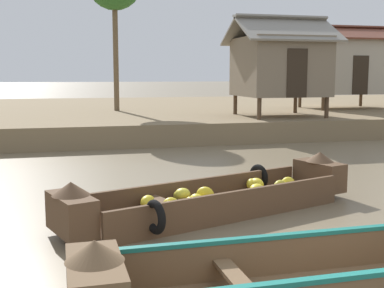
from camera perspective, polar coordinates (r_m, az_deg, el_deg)
ground_plane at (r=14.25m, az=-2.99°, el=-1.98°), size 300.00×300.00×0.00m
riverbank_strip at (r=26.61m, az=-8.33°, el=3.39°), size 160.00×20.00×0.77m
banana_boat at (r=8.90m, az=2.67°, el=-6.14°), size 5.72×2.89×0.89m
viewer_boat at (r=5.68m, az=13.93°, el=-14.44°), size 5.20×1.40×0.92m
stilt_house_mid_left at (r=20.55m, az=9.91°, el=8.80°), size 3.86×3.58×3.97m
stilt_house_mid_right at (r=26.04m, az=16.90°, el=8.59°), size 4.59×3.29×4.01m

